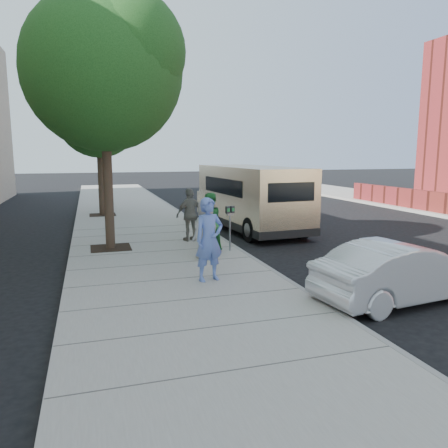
# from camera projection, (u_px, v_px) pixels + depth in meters

# --- Properties ---
(ground) EXTENTS (120.00, 120.00, 0.00)m
(ground) POSITION_uv_depth(u_px,v_px,m) (202.00, 266.00, 11.89)
(ground) COLOR black
(ground) RESTS_ON ground
(sidewalk) EXTENTS (5.00, 60.00, 0.15)m
(sidewalk) POSITION_uv_depth(u_px,v_px,m) (166.00, 266.00, 11.58)
(sidewalk) COLOR gray
(sidewalk) RESTS_ON ground
(curb_face) EXTENTS (0.12, 60.00, 0.16)m
(curb_face) POSITION_uv_depth(u_px,v_px,m) (252.00, 259.00, 12.30)
(curb_face) COLOR gray
(curb_face) RESTS_ON ground
(tree_near) EXTENTS (4.62, 4.60, 7.53)m
(tree_near) POSITION_uv_depth(u_px,v_px,m) (105.00, 65.00, 12.60)
(tree_near) COLOR black
(tree_near) RESTS_ON sidewalk
(tree_far) EXTENTS (3.92, 3.80, 6.49)m
(tree_far) POSITION_uv_depth(u_px,v_px,m) (99.00, 112.00, 19.87)
(tree_far) COLOR black
(tree_far) RESTS_ON sidewalk
(parking_meter) EXTENTS (0.29, 0.16, 1.34)m
(parking_meter) POSITION_uv_depth(u_px,v_px,m) (230.00, 219.00, 12.92)
(parking_meter) COLOR gray
(parking_meter) RESTS_ON sidewalk
(van) EXTENTS (2.73, 6.93, 2.52)m
(van) POSITION_uv_depth(u_px,v_px,m) (250.00, 197.00, 17.28)
(van) COLOR beige
(van) RESTS_ON ground
(sedan) EXTENTS (3.98, 1.83, 1.26)m
(sedan) POSITION_uv_depth(u_px,v_px,m) (402.00, 272.00, 8.94)
(sedan) COLOR silver
(sedan) RESTS_ON ground
(person_officer) EXTENTS (0.78, 0.60, 1.91)m
(person_officer) POSITION_uv_depth(u_px,v_px,m) (209.00, 239.00, 9.89)
(person_officer) COLOR #5D77C7
(person_officer) RESTS_ON sidewalk
(person_green_shirt) EXTENTS (1.04, 0.95, 1.74)m
(person_green_shirt) POSITION_uv_depth(u_px,v_px,m) (209.00, 222.00, 12.91)
(person_green_shirt) COLOR #297F36
(person_green_shirt) RESTS_ON sidewalk
(person_gray_shirt) EXTENTS (0.94, 0.80, 1.64)m
(person_gray_shirt) POSITION_uv_depth(u_px,v_px,m) (206.00, 229.00, 12.01)
(person_gray_shirt) COLOR #9C9D9F
(person_gray_shirt) RESTS_ON sidewalk
(person_striped_polo) EXTENTS (1.11, 0.70, 1.75)m
(person_striped_polo) POSITION_uv_depth(u_px,v_px,m) (190.00, 215.00, 14.42)
(person_striped_polo) COLOR gray
(person_striped_polo) RESTS_ON sidewalk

